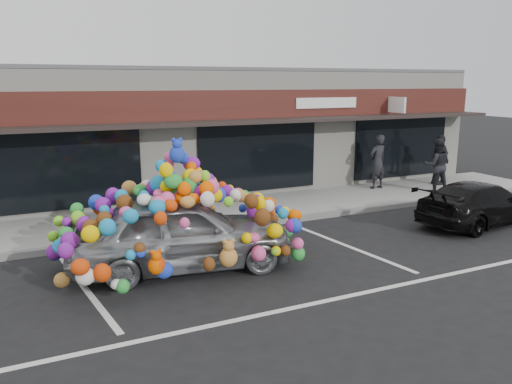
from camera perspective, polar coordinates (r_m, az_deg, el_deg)
name	(u,v)px	position (r m, az deg, el deg)	size (l,w,h in m)	color
ground	(241,265)	(10.83, -1.73, -8.35)	(90.00, 90.00, 0.00)	black
shop_building	(147,130)	(18.27, -12.40, 6.89)	(24.00, 7.20, 4.31)	silver
sidewalk	(185,217)	(14.40, -8.06, -2.85)	(26.00, 3.00, 0.15)	gray
kerb	(203,231)	(13.02, -6.11, -4.45)	(26.00, 0.18, 0.16)	slate
parking_stripe_left	(84,287)	(10.29, -19.07, -10.21)	(0.12, 4.40, 0.01)	silver
parking_stripe_mid	(344,245)	(12.30, 10.02, -5.95)	(0.12, 4.40, 0.01)	silver
parking_stripe_right	(501,219)	(15.93, 26.18, -2.81)	(0.12, 4.40, 0.01)	silver
lane_line	(385,288)	(9.99, 14.52, -10.60)	(14.00, 0.12, 0.01)	silver
toy_car	(181,224)	(10.48, -8.57, -3.64)	(3.31, 5.13, 2.86)	#93989C
black_sedan	(480,203)	(15.04, 24.23, -1.16)	(4.08, 1.66, 1.18)	black
pedestrian_a	(377,162)	(18.07, 13.71, 3.39)	(0.70, 0.46, 1.91)	black
pedestrian_b	(436,165)	(18.10, 19.92, 2.88)	(0.89, 0.69, 1.83)	black
pedestrian_c	(440,160)	(19.48, 20.26, 3.49)	(0.45, 1.07, 1.83)	#2A252B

